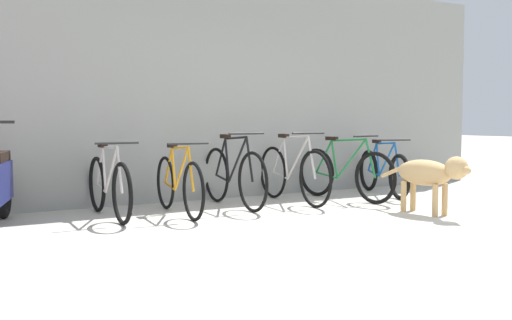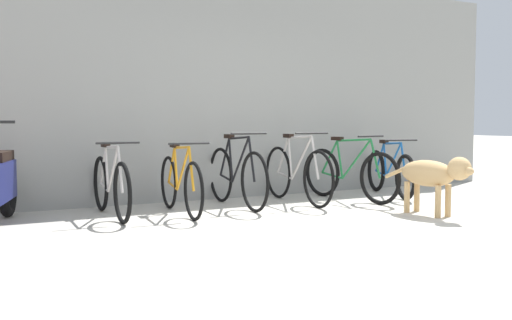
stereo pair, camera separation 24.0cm
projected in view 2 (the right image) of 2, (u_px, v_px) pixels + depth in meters
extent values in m
plane|color=#B7B2A5|center=(373.00, 232.00, 5.73)|extent=(60.00, 60.00, 0.00)
cube|color=gray|center=(233.00, 87.00, 8.28)|extent=(9.22, 0.20, 3.07)
torus|color=black|center=(122.00, 193.00, 6.16)|extent=(0.06, 0.65, 0.65)
torus|color=black|center=(101.00, 184.00, 7.05)|extent=(0.06, 0.65, 0.65)
cylinder|color=beige|center=(113.00, 170.00, 6.49)|extent=(0.04, 0.50, 0.54)
cylinder|color=beige|center=(107.00, 169.00, 6.75)|extent=(0.03, 0.13, 0.49)
cylinder|color=beige|center=(111.00, 147.00, 6.52)|extent=(0.04, 0.58, 0.06)
cylinder|color=beige|center=(104.00, 187.00, 6.88)|extent=(0.04, 0.38, 0.08)
cylinder|color=beige|center=(103.00, 166.00, 6.91)|extent=(0.04, 0.30, 0.45)
cylinder|color=beige|center=(120.00, 170.00, 6.21)|extent=(0.03, 0.18, 0.48)
cube|color=black|center=(105.00, 145.00, 6.77)|extent=(0.07, 0.18, 0.05)
cylinder|color=black|center=(118.00, 143.00, 6.26)|extent=(0.46, 0.04, 0.02)
torus|color=black|center=(194.00, 191.00, 6.35)|extent=(0.09, 0.64, 0.64)
torus|color=black|center=(169.00, 182.00, 7.25)|extent=(0.09, 0.64, 0.64)
cylinder|color=orange|center=(183.00, 169.00, 6.69)|extent=(0.07, 0.49, 0.53)
cylinder|color=orange|center=(176.00, 169.00, 6.95)|extent=(0.04, 0.13, 0.48)
cylinder|color=orange|center=(182.00, 148.00, 6.72)|extent=(0.07, 0.57, 0.06)
cylinder|color=orange|center=(173.00, 186.00, 7.09)|extent=(0.06, 0.37, 0.08)
cylinder|color=orange|center=(172.00, 165.00, 7.12)|extent=(0.05, 0.30, 0.44)
cylinder|color=orange|center=(191.00, 169.00, 6.41)|extent=(0.04, 0.18, 0.47)
cube|color=black|center=(175.00, 145.00, 6.98)|extent=(0.08, 0.18, 0.05)
cylinder|color=black|center=(189.00, 143.00, 6.45)|extent=(0.46, 0.06, 0.02)
torus|color=black|center=(255.00, 182.00, 6.93)|extent=(0.06, 0.71, 0.71)
torus|color=black|center=(221.00, 175.00, 7.83)|extent=(0.06, 0.71, 0.71)
cylinder|color=black|center=(240.00, 160.00, 7.26)|extent=(0.05, 0.50, 0.59)
cylinder|color=black|center=(231.00, 160.00, 7.53)|extent=(0.03, 0.13, 0.54)
cylinder|color=black|center=(239.00, 138.00, 7.29)|extent=(0.05, 0.58, 0.06)
cylinder|color=black|center=(226.00, 178.00, 7.67)|extent=(0.04, 0.38, 0.08)
cylinder|color=black|center=(225.00, 157.00, 7.69)|extent=(0.04, 0.30, 0.50)
cylinder|color=black|center=(252.00, 159.00, 6.98)|extent=(0.03, 0.18, 0.52)
cube|color=black|center=(229.00, 136.00, 7.55)|extent=(0.08, 0.18, 0.05)
cylinder|color=black|center=(249.00, 134.00, 7.03)|extent=(0.46, 0.04, 0.02)
torus|color=black|center=(318.00, 179.00, 7.25)|extent=(0.08, 0.71, 0.71)
torus|color=black|center=(278.00, 172.00, 8.22)|extent=(0.08, 0.71, 0.71)
cylinder|color=beige|center=(302.00, 158.00, 7.61)|extent=(0.06, 0.53, 0.59)
cylinder|color=beige|center=(290.00, 158.00, 7.89)|extent=(0.04, 0.14, 0.54)
cylinder|color=beige|center=(300.00, 137.00, 7.64)|extent=(0.06, 0.61, 0.06)
cylinder|color=beige|center=(285.00, 175.00, 8.04)|extent=(0.05, 0.40, 0.08)
cylinder|color=beige|center=(283.00, 155.00, 8.07)|extent=(0.05, 0.32, 0.49)
cylinder|color=beige|center=(315.00, 158.00, 7.31)|extent=(0.04, 0.19, 0.52)
cube|color=black|center=(288.00, 136.00, 7.92)|extent=(0.08, 0.18, 0.05)
cylinder|color=black|center=(312.00, 133.00, 7.36)|extent=(0.46, 0.05, 0.02)
torus|color=black|center=(380.00, 178.00, 7.55)|extent=(0.15, 0.67, 0.67)
torus|color=black|center=(322.00, 172.00, 8.40)|extent=(0.15, 0.67, 0.67)
cylinder|color=#1E7238|center=(356.00, 159.00, 7.87)|extent=(0.10, 0.52, 0.56)
cylinder|color=#1E7238|center=(340.00, 159.00, 8.11)|extent=(0.05, 0.14, 0.51)
cylinder|color=#1E7238|center=(353.00, 140.00, 7.89)|extent=(0.12, 0.61, 0.06)
cylinder|color=#1E7238|center=(332.00, 175.00, 8.24)|extent=(0.09, 0.40, 0.08)
cylinder|color=#1E7238|center=(330.00, 157.00, 8.27)|extent=(0.07, 0.32, 0.47)
cylinder|color=#1E7238|center=(375.00, 159.00, 7.60)|extent=(0.05, 0.19, 0.50)
cube|color=black|center=(337.00, 138.00, 8.14)|extent=(0.10, 0.19, 0.05)
cylinder|color=black|center=(371.00, 136.00, 7.64)|extent=(0.46, 0.09, 0.02)
torus|color=black|center=(406.00, 177.00, 7.97)|extent=(0.25, 0.61, 0.62)
torus|color=black|center=(376.00, 171.00, 9.01)|extent=(0.25, 0.61, 0.62)
cylinder|color=#1959A5|center=(393.00, 160.00, 8.36)|extent=(0.19, 0.50, 0.52)
cylinder|color=#1959A5|center=(385.00, 160.00, 8.66)|extent=(0.07, 0.13, 0.47)
cylinder|color=#1959A5|center=(392.00, 143.00, 8.40)|extent=(0.22, 0.59, 0.06)
cylinder|color=#1959A5|center=(381.00, 173.00, 8.82)|extent=(0.15, 0.39, 0.07)
cylinder|color=#1959A5|center=(380.00, 157.00, 8.85)|extent=(0.12, 0.31, 0.44)
cylinder|color=#1959A5|center=(403.00, 160.00, 8.03)|extent=(0.08, 0.18, 0.46)
cube|color=black|center=(384.00, 142.00, 8.69)|extent=(0.12, 0.19, 0.05)
cylinder|color=black|center=(401.00, 140.00, 8.09)|extent=(0.44, 0.17, 0.02)
torus|color=black|center=(8.00, 192.00, 6.59)|extent=(0.27, 0.58, 0.57)
ellipsoid|color=tan|center=(428.00, 173.00, 6.76)|extent=(0.35, 0.75, 0.30)
cylinder|color=tan|center=(448.00, 201.00, 6.63)|extent=(0.07, 0.07, 0.36)
cylinder|color=tan|center=(438.00, 202.00, 6.54)|extent=(0.07, 0.07, 0.36)
cylinder|color=tan|center=(417.00, 196.00, 7.01)|extent=(0.07, 0.07, 0.36)
cylinder|color=tan|center=(407.00, 197.00, 6.93)|extent=(0.07, 0.07, 0.36)
sphere|color=tan|center=(459.00, 169.00, 6.39)|extent=(0.27, 0.27, 0.25)
ellipsoid|color=tan|center=(468.00, 171.00, 6.30)|extent=(0.11, 0.15, 0.10)
cylinder|color=tan|center=(395.00, 173.00, 7.18)|extent=(0.07, 0.32, 0.16)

